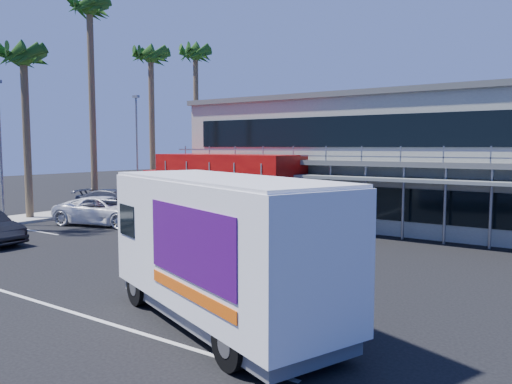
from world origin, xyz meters
The scene contains 14 objects.
ground centered at (0.00, 0.00, 0.00)m, with size 120.00×120.00×0.00m, color black.
building centered at (3.00, 14.94, 3.66)m, with size 22.40×12.00×7.30m.
curb_strip centered at (-15.00, 6.00, 0.08)m, with size 3.00×32.00×0.16m, color #A5A399.
palm_c centered at (-14.90, 3.00, 9.21)m, with size 2.80×2.80×10.75m.
palm_d centered at (-15.20, 8.00, 12.80)m, with size 2.80×2.80×14.75m.
palm_e centered at (-14.70, 13.00, 10.57)m, with size 2.80×2.80×12.25m.
palm_f centered at (-15.10, 18.50, 11.47)m, with size 2.80×2.80×13.25m.
light_pole_near centered at (-14.20, 1.00, 4.50)m, with size 0.50×0.25×8.09m.
light_pole_far centered at (-14.20, 11.00, 4.50)m, with size 0.50×0.25×8.09m.
red_truck centered at (-4.81, 8.57, 2.19)m, with size 12.01×3.74×3.98m.
white_van centered at (5.90, -4.46, 1.96)m, with size 7.99×5.15×3.69m.
parked_car_c centered at (-9.50, 4.33, 0.80)m, with size 2.66×5.78×1.61m, color white.
parked_car_d centered at (-12.50, 7.60, 0.81)m, with size 2.28×5.61×1.63m, color #2E313D.
parked_car_e centered at (-12.50, 10.80, 0.86)m, with size 2.02×5.03×1.71m, color slate.
Camera 1 is at (13.44, -13.90, 4.43)m, focal length 35.00 mm.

